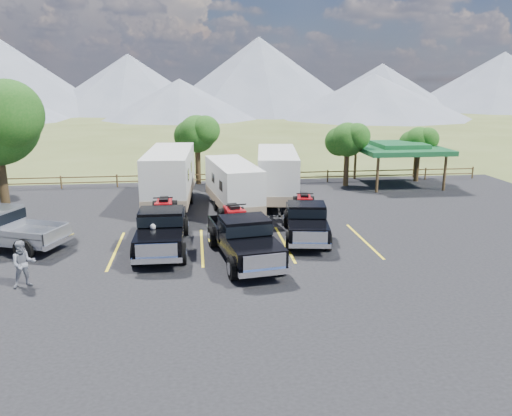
{
  "coord_description": "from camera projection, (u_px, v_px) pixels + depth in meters",
  "views": [
    {
      "loc": [
        -2.18,
        -18.73,
        7.77
      ],
      "look_at": [
        0.73,
        5.05,
        1.6
      ],
      "focal_mm": 35.0,
      "sensor_mm": 36.0,
      "label": 1
    }
  ],
  "objects": [
    {
      "name": "rig_right",
      "position": [
        306.0,
        218.0,
        25.09
      ],
      "size": [
        2.82,
        6.22,
        2.0
      ],
      "rotation": [
        0.0,
        0.0,
        -0.15
      ],
      "color": "black",
      "rests_on": "asphalt_lot"
    },
    {
      "name": "ground",
      "position": [
        253.0,
        278.0,
        20.2
      ],
      "size": [
        320.0,
        320.0,
        0.0
      ],
      "primitive_type": "plane",
      "color": "#475122",
      "rests_on": "ground"
    },
    {
      "name": "rig_left",
      "position": [
        162.0,
        227.0,
        23.36
      ],
      "size": [
        2.37,
        6.56,
        2.18
      ],
      "rotation": [
        0.0,
        0.0,
        -0.01
      ],
      "color": "black",
      "rests_on": "asphalt_lot"
    },
    {
      "name": "rail_fence",
      "position": [
        251.0,
        177.0,
        38.07
      ],
      "size": [
        36.12,
        0.12,
        1.0
      ],
      "color": "brown",
      "rests_on": "ground"
    },
    {
      "name": "rig_center",
      "position": [
        243.0,
        236.0,
        21.98
      ],
      "size": [
        3.09,
        6.8,
        2.19
      ],
      "rotation": [
        0.0,
        0.0,
        0.16
      ],
      "color": "black",
      "rests_on": "asphalt_lot"
    },
    {
      "name": "pavilion",
      "position": [
        399.0,
        148.0,
        37.37
      ],
      "size": [
        6.2,
        6.2,
        3.22
      ],
      "color": "brown",
      "rests_on": "ground"
    },
    {
      "name": "trailer_left",
      "position": [
        170.0,
        177.0,
        31.22
      ],
      "size": [
        3.05,
        10.06,
        3.49
      ],
      "rotation": [
        0.0,
        0.0,
        -0.06
      ],
      "color": "silver",
      "rests_on": "asphalt_lot"
    },
    {
      "name": "mountain_range",
      "position": [
        170.0,
        79.0,
        119.21
      ],
      "size": [
        209.0,
        71.0,
        20.0
      ],
      "color": "slate",
      "rests_on": "ground"
    },
    {
      "name": "person_a",
      "position": [
        153.0,
        240.0,
        22.29
      ],
      "size": [
        0.59,
        0.41,
        1.55
      ],
      "primitive_type": "imported",
      "rotation": [
        0.0,
        0.0,
        3.08
      ],
      "color": "#BABABA",
      "rests_on": "asphalt_lot"
    },
    {
      "name": "trailer_center",
      "position": [
        233.0,
        186.0,
        30.0
      ],
      "size": [
        3.17,
        8.5,
        2.94
      ],
      "rotation": [
        0.0,
        0.0,
        0.15
      ],
      "color": "silver",
      "rests_on": "asphalt_lot"
    },
    {
      "name": "asphalt_lot",
      "position": [
        246.0,
        252.0,
        23.08
      ],
      "size": [
        44.0,
        34.0,
        0.04
      ],
      "primitive_type": "cube",
      "color": "black",
      "rests_on": "ground"
    },
    {
      "name": "pickup_silver",
      "position": [
        0.0,
        228.0,
        23.29
      ],
      "size": [
        6.81,
        4.33,
        1.95
      ],
      "rotation": [
        0.0,
        0.0,
        -1.95
      ],
      "color": "#9B9DA3",
      "rests_on": "asphalt_lot"
    },
    {
      "name": "person_b",
      "position": [
        23.0,
        264.0,
        19.01
      ],
      "size": [
        1.1,
        0.99,
        1.84
      ],
      "primitive_type": "imported",
      "rotation": [
        0.0,
        0.0,
        0.4
      ],
      "color": "gray",
      "rests_on": "asphalt_lot"
    },
    {
      "name": "tree_ne_b",
      "position": [
        419.0,
        142.0,
        38.49
      ],
      "size": [
        2.77,
        2.59,
        4.27
      ],
      "color": "black",
      "rests_on": "ground"
    },
    {
      "name": "tree_ne_a",
      "position": [
        347.0,
        140.0,
        36.74
      ],
      "size": [
        3.11,
        2.92,
        4.76
      ],
      "color": "black",
      "rests_on": "ground"
    },
    {
      "name": "tree_north",
      "position": [
        197.0,
        134.0,
        37.29
      ],
      "size": [
        3.46,
        3.24,
        5.25
      ],
      "color": "black",
      "rests_on": "ground"
    },
    {
      "name": "stall_lines",
      "position": [
        244.0,
        245.0,
        24.04
      ],
      "size": [
        12.12,
        5.5,
        0.01
      ],
      "color": "yellow",
      "rests_on": "asphalt_lot"
    },
    {
      "name": "trailer_right",
      "position": [
        277.0,
        175.0,
        32.35
      ],
      "size": [
        3.44,
        9.51,
        3.29
      ],
      "rotation": [
        0.0,
        0.0,
        -0.13
      ],
      "color": "silver",
      "rests_on": "asphalt_lot"
    }
  ]
}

